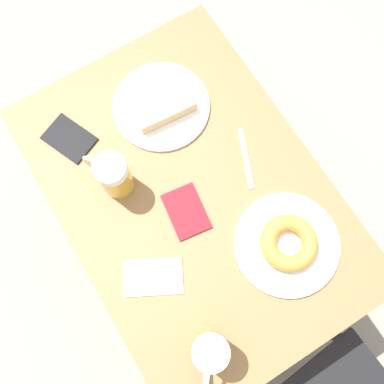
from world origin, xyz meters
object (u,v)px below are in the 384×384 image
object	(u,v)px
plate_with_donut	(288,244)
beer_mug_center	(209,352)
beer_mug_left	(113,175)
plate_with_cake	(161,104)
fork	(246,158)
passport_near_edge	(186,211)
napkin_folded	(153,277)
passport_far_edge	(69,139)

from	to	relation	value
plate_with_donut	beer_mug_center	bearing A→B (deg)	19.33
beer_mug_center	beer_mug_left	bearing A→B (deg)	-91.99
plate_with_cake	fork	size ratio (longest dim) A/B	1.66
beer_mug_left	plate_with_donut	bearing A→B (deg)	128.06
plate_with_donut	beer_mug_center	xyz separation A→B (m)	(0.29, 0.10, 0.06)
plate_with_cake	passport_near_edge	distance (m)	0.30
fork	passport_near_edge	size ratio (longest dim) A/B	1.13
beer_mug_center	napkin_folded	bearing A→B (deg)	-82.66
fork	napkin_folded	bearing A→B (deg)	20.71
plate_with_donut	fork	distance (m)	0.24
beer_mug_left	passport_near_edge	distance (m)	0.20
beer_mug_center	passport_near_edge	distance (m)	0.33
beer_mug_left	fork	xyz separation A→B (m)	(-0.31, 0.11, -0.07)
plate_with_donut	passport_far_edge	distance (m)	0.62
passport_near_edge	passport_far_edge	world-z (taller)	same
plate_with_cake	passport_far_edge	world-z (taller)	plate_with_cake
plate_with_cake	plate_with_donut	xyz separation A→B (m)	(-0.07, 0.48, 0.00)
beer_mug_left	passport_far_edge	distance (m)	0.19
plate_with_cake	plate_with_donut	distance (m)	0.48
plate_with_donut	napkin_folded	world-z (taller)	plate_with_donut
plate_with_donut	beer_mug_center	size ratio (longest dim) A/B	1.77
plate_with_cake	plate_with_donut	bearing A→B (deg)	98.67
beer_mug_left	plate_with_cake	bearing A→B (deg)	-147.98
plate_with_cake	beer_mug_center	xyz separation A→B (m)	(0.22, 0.58, 0.06)
beer_mug_left	beer_mug_center	xyz separation A→B (m)	(0.02, 0.45, 0.00)
plate_with_cake	passport_far_edge	xyz separation A→B (m)	(0.25, -0.05, -0.01)
plate_with_donut	passport_near_edge	world-z (taller)	plate_with_donut
beer_mug_center	passport_far_edge	size ratio (longest dim) A/B	0.98
passport_far_edge	passport_near_edge	bearing A→B (deg)	115.85
passport_near_edge	plate_with_cake	bearing A→B (deg)	-108.46
plate_with_donut	beer_mug_center	distance (m)	0.31
plate_with_cake	beer_mug_left	distance (m)	0.25
napkin_folded	passport_near_edge	xyz separation A→B (m)	(-0.15, -0.10, 0.00)
beer_mug_center	fork	size ratio (longest dim) A/B	0.94
plate_with_donut	passport_far_edge	xyz separation A→B (m)	(0.32, -0.53, -0.01)
beer_mug_center	napkin_folded	xyz separation A→B (m)	(0.03, -0.21, -0.07)
plate_with_cake	beer_mug_center	size ratio (longest dim) A/B	1.77
plate_with_cake	beer_mug_center	world-z (taller)	beer_mug_center
passport_far_edge	beer_mug_left	bearing A→B (deg)	105.70
beer_mug_center	passport_near_edge	xyz separation A→B (m)	(-0.13, -0.30, -0.07)
napkin_folded	passport_far_edge	size ratio (longest dim) A/B	1.10
beer_mug_center	passport_near_edge	world-z (taller)	beer_mug_center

